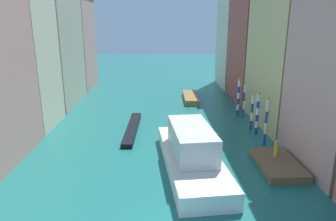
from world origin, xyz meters
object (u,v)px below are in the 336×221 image
at_px(mooring_pole_1, 257,113).
at_px(mooring_pole_3, 238,97).
at_px(mooring_pole_4, 244,100).
at_px(mooring_pole_2, 252,111).
at_px(person_on_dock, 276,149).
at_px(mooring_pole_0, 266,121).
at_px(gondola_black, 132,128).
at_px(motorboat_0, 191,98).
at_px(vaporetto_white, 191,153).
at_px(waterfront_dock, 278,164).

bearing_deg(mooring_pole_1, mooring_pole_3, 92.28).
distance_m(mooring_pole_3, mooring_pole_4, 0.89).
relative_size(mooring_pole_1, mooring_pole_2, 1.10).
height_order(person_on_dock, mooring_pole_0, mooring_pole_0).
relative_size(gondola_black, motorboat_0, 1.41).
distance_m(person_on_dock, mooring_pole_4, 12.83).
distance_m(mooring_pole_3, vaporetto_white, 15.94).
bearing_deg(gondola_black, person_on_dock, -34.32).
xyz_separation_m(waterfront_dock, motorboat_0, (-4.54, 22.46, 0.08)).
xyz_separation_m(person_on_dock, mooring_pole_3, (0.30, 13.47, 1.14)).
relative_size(vaporetto_white, gondola_black, 1.28).
distance_m(mooring_pole_2, mooring_pole_4, 4.43).
bearing_deg(waterfront_dock, mooring_pole_2, 86.21).
height_order(mooring_pole_1, mooring_pole_4, mooring_pole_1).
relative_size(waterfront_dock, mooring_pole_4, 1.27).
bearing_deg(vaporetto_white, person_on_dock, 5.13).
xyz_separation_m(mooring_pole_3, mooring_pole_4, (0.51, -0.70, -0.17)).
bearing_deg(mooring_pole_1, mooring_pole_2, 93.74).
height_order(mooring_pole_3, mooring_pole_4, mooring_pole_3).
bearing_deg(person_on_dock, mooring_pole_4, 86.37).
distance_m(mooring_pole_1, mooring_pole_3, 6.61).
xyz_separation_m(mooring_pole_0, vaporetto_white, (-7.46, -4.51, -1.05)).
bearing_deg(mooring_pole_2, gondola_black, 179.44).
distance_m(waterfront_dock, vaporetto_white, 6.98).
distance_m(vaporetto_white, motorboat_0, 22.36).
distance_m(waterfront_dock, mooring_pole_2, 9.42).
relative_size(waterfront_dock, vaporetto_white, 0.42).
xyz_separation_m(waterfront_dock, person_on_dock, (0.15, 0.88, 0.95)).
xyz_separation_m(mooring_pole_0, mooring_pole_4, (0.40, 8.88, -0.15)).
distance_m(person_on_dock, vaporetto_white, 7.08).
xyz_separation_m(mooring_pole_1, gondola_black, (-12.97, 1.60, -2.09)).
bearing_deg(mooring_pole_4, motorboat_0, 121.95).
bearing_deg(mooring_pole_0, mooring_pole_1, 87.03).
bearing_deg(mooring_pole_4, mooring_pole_3, 125.90).
bearing_deg(mooring_pole_2, waterfront_dock, -93.79).
distance_m(waterfront_dock, gondola_black, 15.42).
bearing_deg(waterfront_dock, mooring_pole_1, 84.78).
bearing_deg(person_on_dock, mooring_pole_2, 86.81).
height_order(person_on_dock, vaporetto_white, vaporetto_white).
height_order(person_on_dock, mooring_pole_4, mooring_pole_4).
bearing_deg(gondola_black, mooring_pole_4, 18.00).
height_order(mooring_pole_3, motorboat_0, mooring_pole_3).
bearing_deg(mooring_pole_3, mooring_pole_0, -89.36).
relative_size(waterfront_dock, mooring_pole_2, 1.34).
relative_size(person_on_dock, gondola_black, 0.14).
bearing_deg(motorboat_0, vaporetto_white, -96.07).
xyz_separation_m(mooring_pole_1, motorboat_0, (-5.25, 14.71, -1.93)).
relative_size(waterfront_dock, mooring_pole_3, 1.18).
bearing_deg(motorboat_0, mooring_pole_2, -68.73).
relative_size(person_on_dock, mooring_pole_4, 0.32).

